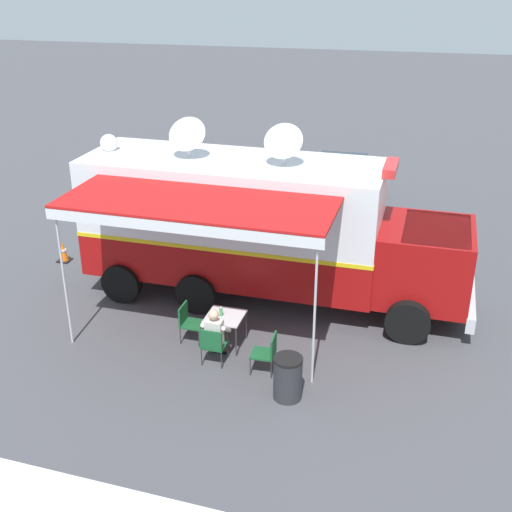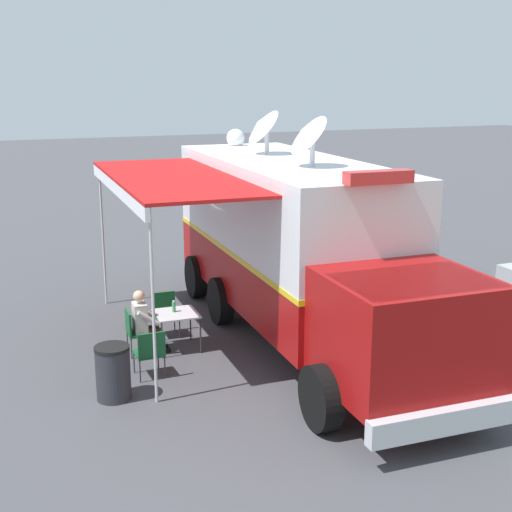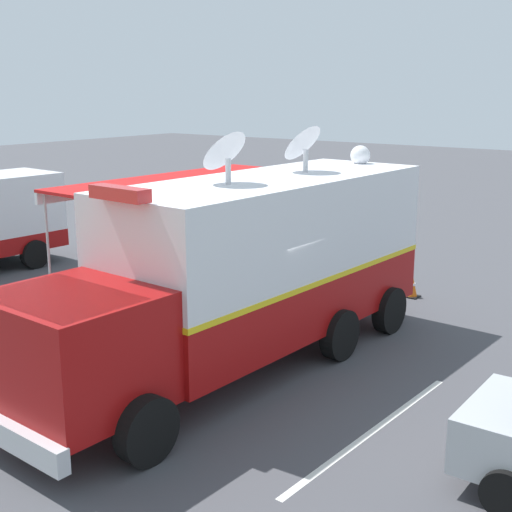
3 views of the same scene
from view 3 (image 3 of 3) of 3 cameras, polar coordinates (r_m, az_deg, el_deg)
The scene contains 11 objects.
ground_plane at distance 14.07m, azimuth 1.27°, elevation -7.84°, with size 100.00×100.00×0.00m, color #47474C.
lot_stripe at distance 11.19m, azimuth 9.54°, elevation -13.93°, with size 0.12×4.80×0.01m, color silver.
command_truck at distance 12.94m, azimuth -0.83°, elevation -0.70°, with size 5.09×9.58×4.53m.
folding_table at distance 15.01m, azimuth -7.65°, elevation -3.85°, with size 0.83×0.83×0.73m.
water_bottle at distance 15.04m, azimuth -7.52°, elevation -3.17°, with size 0.07×0.07×0.22m.
folding_chair_at_table at distance 15.63m, azimuth -9.65°, elevation -3.83°, with size 0.50×0.50×0.87m.
folding_chair_beside_table at distance 15.65m, azimuth -5.46°, elevation -3.67°, with size 0.50×0.50×0.87m.
folding_chair_spare_by_truck at distance 14.89m, azimuth -12.94°, elevation -4.87°, with size 0.49×0.49×0.87m.
seated_responder at distance 15.45m, azimuth -9.21°, elevation -3.47°, with size 0.67×0.57×1.25m.
trash_bin at distance 15.14m, azimuth -16.45°, elevation -5.00°, with size 0.57×0.57×0.91m.
traffic_cone at distance 17.99m, azimuth 12.66°, elevation -2.43°, with size 0.36×0.36×0.58m.
Camera 3 is at (-7.57, 10.69, 5.13)m, focal length 48.89 mm.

